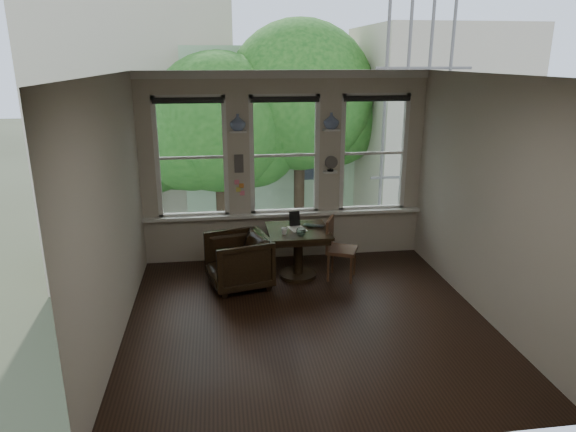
{
  "coord_description": "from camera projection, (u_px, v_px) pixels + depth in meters",
  "views": [
    {
      "loc": [
        -1.03,
        -5.73,
        3.18
      ],
      "look_at": [
        -0.13,
        0.9,
        1.11
      ],
      "focal_mm": 32.0,
      "sensor_mm": 36.0,
      "label": 1
    }
  ],
  "objects": [
    {
      "name": "vase_right",
      "position": [
        331.0,
        121.0,
        7.96
      ],
      "size": [
        0.24,
        0.24,
        0.25
      ],
      "primitive_type": "imported",
      "color": "silver",
      "rests_on": "shelf_right"
    },
    {
      "name": "window_right",
      "position": [
        373.0,
        153.0,
        8.31
      ],
      "size": [
        1.1,
        0.12,
        1.9
      ],
      "primitive_type": null,
      "color": "white",
      "rests_on": "ground"
    },
    {
      "name": "shelf_right",
      "position": [
        331.0,
        130.0,
        8.01
      ],
      "size": [
        0.26,
        0.16,
        0.03
      ],
      "primitive_type": "cube",
      "color": "white",
      "rests_on": "ground"
    },
    {
      "name": "side_chair_right",
      "position": [
        342.0,
        249.0,
        7.6
      ],
      "size": [
        0.55,
        0.55,
        0.92
      ],
      "primitive_type": null,
      "rotation": [
        0.0,
        0.0,
        1.17
      ],
      "color": "#4A321A",
      "rests_on": "ground"
    },
    {
      "name": "drinking_glass",
      "position": [
        301.0,
        232.0,
        7.29
      ],
      "size": [
        0.14,
        0.14,
        0.11
      ],
      "primitive_type": "imported",
      "rotation": [
        0.0,
        0.0,
        -0.01
      ],
      "color": "white",
      "rests_on": "table"
    },
    {
      "name": "wall_left",
      "position": [
        112.0,
        214.0,
        5.76
      ],
      "size": [
        0.0,
        4.5,
        4.5
      ],
      "primitive_type": "plane",
      "rotation": [
        1.57,
        0.0,
        1.57
      ],
      "color": "beige",
      "rests_on": "ground"
    },
    {
      "name": "wall_back",
      "position": [
        284.0,
        168.0,
        8.18
      ],
      "size": [
        4.5,
        0.0,
        4.5
      ],
      "primitive_type": "plane",
      "rotation": [
        1.57,
        0.0,
        0.0
      ],
      "color": "beige",
      "rests_on": "ground"
    },
    {
      "name": "ceiling",
      "position": [
        311.0,
        75.0,
        5.61
      ],
      "size": [
        4.5,
        4.5,
        0.0
      ],
      "primitive_type": "plane",
      "rotation": [
        3.14,
        0.0,
        0.0
      ],
      "color": "silver",
      "rests_on": "ground"
    },
    {
      "name": "wall_front",
      "position": [
        360.0,
        287.0,
        3.92
      ],
      "size": [
        4.5,
        0.0,
        4.5
      ],
      "primitive_type": "plane",
      "rotation": [
        -1.57,
        0.0,
        0.0
      ],
      "color": "beige",
      "rests_on": "ground"
    },
    {
      "name": "table",
      "position": [
        298.0,
        253.0,
        7.68
      ],
      "size": [
        0.9,
        0.9,
        0.75
      ],
      "primitive_type": null,
      "color": "black",
      "rests_on": "ground"
    },
    {
      "name": "mug",
      "position": [
        284.0,
        231.0,
        7.36
      ],
      "size": [
        0.11,
        0.11,
        0.09
      ],
      "primitive_type": "imported",
      "rotation": [
        0.0,
        0.0,
        0.13
      ],
      "color": "white",
      "rests_on": "table"
    },
    {
      "name": "wall_right",
      "position": [
        488.0,
        199.0,
        6.35
      ],
      "size": [
        0.0,
        4.5,
        4.5
      ],
      "primitive_type": "plane",
      "rotation": [
        1.57,
        0.0,
        -1.57
      ],
      "color": "beige",
      "rests_on": "ground"
    },
    {
      "name": "sticky_notes",
      "position": [
        239.0,
        185.0,
        8.1
      ],
      "size": [
        0.16,
        0.01,
        0.24
      ],
      "primitive_type": null,
      "color": "pink",
      "rests_on": "ground"
    },
    {
      "name": "cushion_red",
      "position": [
        238.0,
        257.0,
        7.33
      ],
      "size": [
        0.45,
        0.45,
        0.06
      ],
      "primitive_type": "cube",
      "color": "maroon",
      "rests_on": "armchair_left"
    },
    {
      "name": "papers",
      "position": [
        297.0,
        229.0,
        7.6
      ],
      "size": [
        0.28,
        0.34,
        0.0
      ],
      "primitive_type": "cube",
      "rotation": [
        0.0,
        0.0,
        0.21
      ],
      "color": "silver",
      "rests_on": "table"
    },
    {
      "name": "shelf_left",
      "position": [
        238.0,
        132.0,
        7.82
      ],
      "size": [
        0.26,
        0.16,
        0.03
      ],
      "primitive_type": "cube",
      "color": "white",
      "rests_on": "ground"
    },
    {
      "name": "armchair_left",
      "position": [
        238.0,
        261.0,
        7.35
      ],
      "size": [
        1.02,
        1.0,
        0.77
      ],
      "primitive_type": "imported",
      "rotation": [
        0.0,
        0.0,
        -1.33
      ],
      "color": "black",
      "rests_on": "ground"
    },
    {
      "name": "tablet",
      "position": [
        295.0,
        219.0,
        7.72
      ],
      "size": [
        0.17,
        0.1,
        0.22
      ],
      "primitive_type": "cube",
      "rotation": [
        -0.26,
        0.0,
        0.15
      ],
      "color": "black",
      "rests_on": "table"
    },
    {
      "name": "intercom",
      "position": [
        239.0,
        163.0,
        7.99
      ],
      "size": [
        0.14,
        0.06,
        0.28
      ],
      "primitive_type": "cube",
      "color": "#59544F",
      "rests_on": "ground"
    },
    {
      "name": "laptop",
      "position": [
        313.0,
        227.0,
        7.65
      ],
      "size": [
        0.37,
        0.33,
        0.03
      ],
      "primitive_type": "imported",
      "rotation": [
        0.0,
        0.0,
        -0.47
      ],
      "color": "black",
      "rests_on": "table"
    },
    {
      "name": "window_center",
      "position": [
        284.0,
        155.0,
        8.12
      ],
      "size": [
        1.1,
        0.12,
        1.9
      ],
      "primitive_type": null,
      "color": "white",
      "rests_on": "ground"
    },
    {
      "name": "vase_left",
      "position": [
        238.0,
        122.0,
        7.78
      ],
      "size": [
        0.24,
        0.24,
        0.25
      ],
      "primitive_type": "imported",
      "color": "silver",
      "rests_on": "shelf_left"
    },
    {
      "name": "desk_fan",
      "position": [
        330.0,
        166.0,
        8.15
      ],
      "size": [
        0.2,
        0.2,
        0.24
      ],
      "primitive_type": null,
      "color": "#59544F",
      "rests_on": "ground"
    },
    {
      "name": "ground",
      "position": [
        307.0,
        320.0,
        6.5
      ],
      "size": [
        4.5,
        4.5,
        0.0
      ],
      "primitive_type": "plane",
      "color": "black",
      "rests_on": "ground"
    },
    {
      "name": "window_left",
      "position": [
        192.0,
        157.0,
        7.94
      ],
      "size": [
        1.1,
        0.12,
        1.9
      ],
      "primitive_type": null,
      "color": "white",
      "rests_on": "ground"
    }
  ]
}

